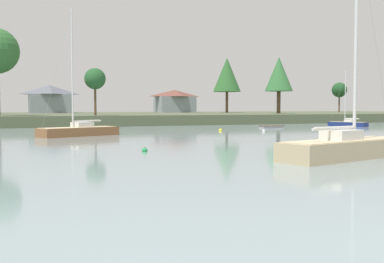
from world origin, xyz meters
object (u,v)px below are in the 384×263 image
(sailboat_sand, at_px, (346,153))
(mooring_buoy_green, at_px, (145,151))
(mooring_buoy_yellow, at_px, (220,130))
(sailboat_navy, at_px, (348,125))
(mooring_buoy_white, at_px, (264,131))
(dinghy_grey, at_px, (271,127))
(sailboat_wood, at_px, (79,133))

(sailboat_sand, bearing_deg, mooring_buoy_green, 139.21)
(sailboat_sand, distance_m, mooring_buoy_yellow, 31.99)
(sailboat_navy, distance_m, mooring_buoy_yellow, 25.68)
(mooring_buoy_white, bearing_deg, sailboat_navy, 22.57)
(mooring_buoy_yellow, bearing_deg, sailboat_sand, -101.97)
(sailboat_navy, xyz_separation_m, mooring_buoy_yellow, (-25.07, -5.54, -0.12))
(sailboat_sand, distance_m, sailboat_navy, 48.60)
(mooring_buoy_green, bearing_deg, sailboat_navy, 34.17)
(sailboat_sand, distance_m, dinghy_grey, 39.70)
(sailboat_navy, bearing_deg, sailboat_sand, -130.73)
(dinghy_grey, height_order, mooring_buoy_green, dinghy_grey)
(sailboat_wood, bearing_deg, sailboat_navy, 11.80)
(dinghy_grey, distance_m, sailboat_navy, 14.72)
(mooring_buoy_white, bearing_deg, mooring_buoy_yellow, 147.03)
(mooring_buoy_green, bearing_deg, sailboat_sand, -40.79)
(sailboat_wood, bearing_deg, mooring_buoy_yellow, 10.89)
(sailboat_navy, relative_size, mooring_buoy_green, 21.15)
(mooring_buoy_green, xyz_separation_m, mooring_buoy_white, (21.14, 19.75, -0.00))
(sailboat_navy, xyz_separation_m, mooring_buoy_green, (-41.63, -28.26, -0.14))
(dinghy_grey, height_order, mooring_buoy_yellow, dinghy_grey)
(mooring_buoy_green, height_order, mooring_buoy_white, mooring_buoy_green)
(sailboat_sand, xyz_separation_m, mooring_buoy_yellow, (6.64, 31.29, -0.23))
(sailboat_wood, height_order, sailboat_navy, sailboat_wood)
(sailboat_sand, relative_size, mooring_buoy_yellow, 29.01)
(dinghy_grey, height_order, sailboat_wood, sailboat_wood)
(mooring_buoy_yellow, bearing_deg, dinghy_grey, 23.75)
(sailboat_wood, xyz_separation_m, mooring_buoy_green, (1.71, -19.21, -0.20))
(dinghy_grey, relative_size, mooring_buoy_green, 8.11)
(sailboat_wood, relative_size, mooring_buoy_white, 33.55)
(mooring_buoy_green, bearing_deg, sailboat_wood, 95.10)
(dinghy_grey, distance_m, mooring_buoy_yellow, 11.35)
(sailboat_sand, relative_size, mooring_buoy_white, 35.72)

